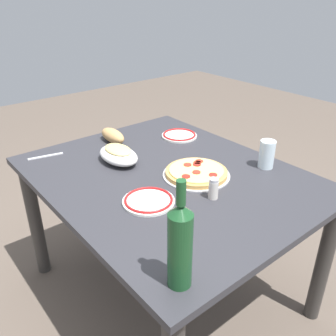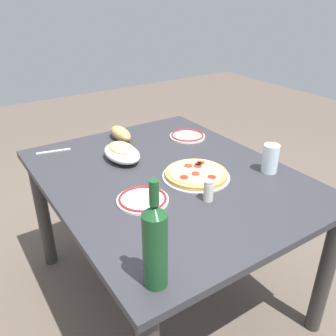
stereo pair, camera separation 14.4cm
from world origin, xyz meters
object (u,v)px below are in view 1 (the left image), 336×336
(wine_bottle, at_px, (180,244))
(side_plate_far, at_px, (149,201))
(water_glass, at_px, (267,154))
(side_plate_near, at_px, (179,135))
(baked_pasta_dish, at_px, (118,154))
(spice_shaker, at_px, (213,189))
(pepperoni_pizza, at_px, (196,173))
(bread_loaf, at_px, (113,136))
(dining_table, at_px, (168,194))

(wine_bottle, distance_m, side_plate_far, 0.46)
(water_glass, xyz_separation_m, side_plate_near, (-0.54, -0.06, -0.06))
(baked_pasta_dish, bearing_deg, spice_shaker, 12.42)
(pepperoni_pizza, relative_size, side_plate_far, 1.46)
(pepperoni_pizza, height_order, bread_loaf, bread_loaf)
(baked_pasta_dish, height_order, bread_loaf, baked_pasta_dish)
(side_plate_near, bearing_deg, side_plate_far, -50.79)
(water_glass, relative_size, side_plate_far, 0.64)
(pepperoni_pizza, distance_m, spice_shaker, 0.20)
(baked_pasta_dish, height_order, water_glass, water_glass)
(water_glass, xyz_separation_m, bread_loaf, (-0.71, -0.39, -0.03))
(dining_table, height_order, spice_shaker, spice_shaker)
(side_plate_near, xyz_separation_m, spice_shaker, (0.58, -0.32, 0.03))
(baked_pasta_dish, distance_m, wine_bottle, 0.84)
(water_glass, relative_size, bread_loaf, 0.70)
(baked_pasta_dish, relative_size, wine_bottle, 0.72)
(dining_table, distance_m, wine_bottle, 0.71)
(side_plate_far, xyz_separation_m, bread_loaf, (-0.61, 0.22, 0.03))
(water_glass, relative_size, side_plate_near, 0.67)
(baked_pasta_dish, relative_size, side_plate_far, 1.16)
(baked_pasta_dish, relative_size, side_plate_near, 1.22)
(pepperoni_pizza, xyz_separation_m, bread_loaf, (-0.57, -0.08, 0.02))
(pepperoni_pizza, relative_size, wine_bottle, 0.90)
(side_plate_near, relative_size, bread_loaf, 1.04)
(wine_bottle, bearing_deg, spice_shaker, 122.97)
(side_plate_far, height_order, bread_loaf, bread_loaf)
(side_plate_near, bearing_deg, wine_bottle, -40.91)
(side_plate_far, bearing_deg, bread_loaf, 160.67)
(baked_pasta_dish, distance_m, water_glass, 0.69)
(wine_bottle, distance_m, side_plate_near, 1.12)
(pepperoni_pizza, distance_m, side_plate_far, 0.30)
(dining_table, distance_m, side_plate_near, 0.47)
(baked_pasta_dish, height_order, side_plate_far, baked_pasta_dish)
(wine_bottle, relative_size, spice_shaker, 3.85)
(dining_table, relative_size, wine_bottle, 3.80)
(pepperoni_pizza, bearing_deg, dining_table, -136.16)
(pepperoni_pizza, distance_m, bread_loaf, 0.58)
(baked_pasta_dish, bearing_deg, water_glass, 46.23)
(dining_table, height_order, bread_loaf, bread_loaf)
(side_plate_far, bearing_deg, wine_bottle, -25.06)
(wine_bottle, height_order, spice_shaker, wine_bottle)
(baked_pasta_dish, bearing_deg, side_plate_far, -15.38)
(bread_loaf, bearing_deg, spice_shaker, 0.30)
(side_plate_near, xyz_separation_m, bread_loaf, (-0.17, -0.33, 0.03))
(side_plate_near, height_order, side_plate_far, same)
(side_plate_far, xyz_separation_m, spice_shaker, (0.14, 0.22, 0.03))
(side_plate_near, distance_m, bread_loaf, 0.37)
(baked_pasta_dish, xyz_separation_m, bread_loaf, (-0.23, 0.11, -0.01))
(pepperoni_pizza, height_order, wine_bottle, wine_bottle)
(wine_bottle, distance_m, water_glass, 0.85)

